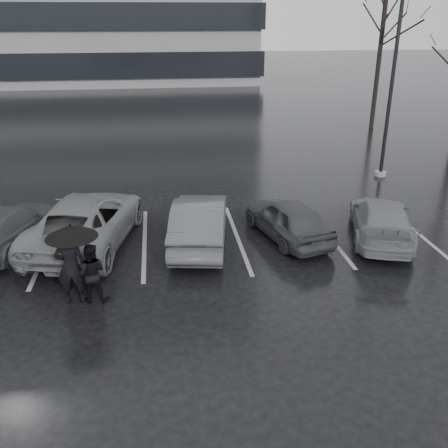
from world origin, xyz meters
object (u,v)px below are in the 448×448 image
Objects in this scene: car_main at (288,219)px; car_west_a at (200,221)px; pedestrian_left at (71,266)px; tree_north at (380,52)px; car_west_c at (6,227)px; car_east at (381,219)px; lamp_post at (392,79)px; car_west_b at (86,221)px; pedestrian_right at (91,273)px.

car_main is 2.66m from car_west_a.
tree_north reaches higher than pedestrian_left.
car_west_c is at bearing -140.16° from tree_north.
lamp_post reaches higher than car_east.
car_east is at bearing 157.30° from car_main.
lamp_post reaches higher than pedestrian_left.
lamp_post is 9.82m from tree_north.
car_west_a is 3.30m from car_west_b.
car_east is (10.98, -0.83, -0.03)m from car_west_c.
car_west_b is 1.23× the size of car_west_c.
tree_north reaches higher than car_east.
car_west_c is 22.57m from tree_north.
car_west_b is at bearing -155.49° from lamp_post.
car_west_a is at bearing -174.58° from car_west_b.
pedestrian_left is (2.32, -3.34, 0.32)m from car_west_c.
car_west_c is at bearing 13.74° from car_east.
car_west_c is 2.93× the size of pedestrian_right.
lamp_post is at bearing -110.77° from tree_north.
car_west_c is at bearing -43.63° from pedestrian_right.
pedestrian_left reaches higher than car_west_b.
car_main is at bearing -121.16° from tree_north.
tree_north is at bearing -123.79° from car_west_c.
car_east is (5.44, -0.34, -0.10)m from car_west_a.
car_west_a is 1.03× the size of car_east.
tree_north is at bearing -123.54° from car_west_b.
lamp_post is (11.36, 5.18, 3.18)m from car_west_b.
car_east is 0.48× the size of lamp_post.
car_west_a is 19.08m from tree_north.
tree_north is (14.79, 17.62, 3.31)m from pedestrian_left.
car_west_c is at bearing -57.50° from pedestrian_left.
pedestrian_left is at bearing 11.31° from car_main.
car_main is 17.58m from tree_north.
pedestrian_left is 1.29× the size of pedestrian_right.
car_east is (2.78, -0.38, -0.02)m from car_main.
pedestrian_right is at bearing -129.19° from tree_north.
car_main reaches higher than car_east.
pedestrian_right is 0.17× the size of tree_north.
car_main is at bearing -166.78° from car_west_c.
car_main is at bearing -156.02° from pedestrian_left.
lamp_post is (10.87, 8.43, 3.18)m from pedestrian_right.
pedestrian_left is at bearing -130.01° from tree_north.
pedestrian_right is (0.44, 0.01, -0.21)m from pedestrian_left.
pedestrian_left is 0.49m from pedestrian_right.
tree_north reaches higher than car_main.
car_west_b is 0.61× the size of lamp_post.
car_main is 0.42× the size of lamp_post.
car_west_c is 11.01m from car_east.
car_west_b is 8.75m from car_east.
pedestrian_right is (-8.22, -2.50, 0.13)m from car_east.
car_main is 5.95m from car_west_b.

